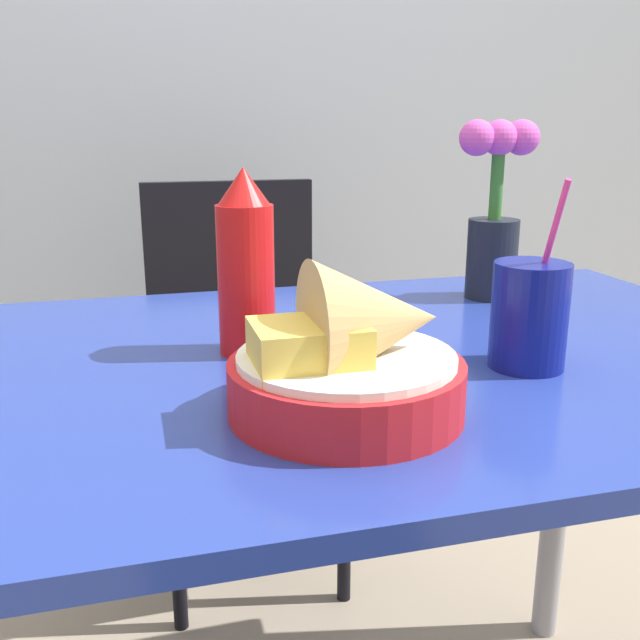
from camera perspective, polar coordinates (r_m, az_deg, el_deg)
wall_window at (r=2.10m, az=-10.20°, el=22.63°), size 7.00×0.06×2.60m
dining_table at (r=0.90m, az=-0.42°, el=-9.22°), size 1.28×0.75×0.76m
chair_far_window at (r=1.69m, az=-6.60°, el=-1.98°), size 0.40×0.40×0.90m
food_basket at (r=0.68m, az=2.75°, el=-3.13°), size 0.23×0.23×0.15m
ketchup_bottle at (r=0.85m, az=-5.96°, el=4.37°), size 0.07×0.07×0.22m
drink_cup at (r=0.84m, az=16.37°, el=0.10°), size 0.09×0.09×0.22m
flower_vase at (r=1.16m, az=13.80°, el=8.25°), size 0.13×0.08×0.28m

